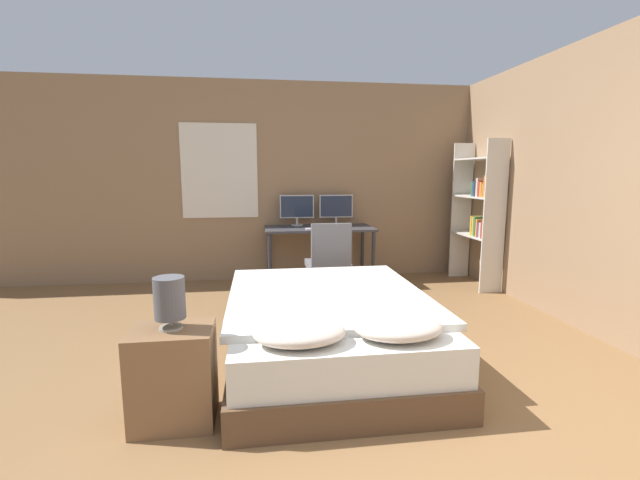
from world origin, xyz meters
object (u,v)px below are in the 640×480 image
at_px(keyboard, 322,229).
at_px(bookshelf, 481,208).
at_px(bedside_lamp, 170,299).
at_px(desk, 319,234).
at_px(computer_mouse, 344,228).
at_px(monitor_left, 297,208).
at_px(bed, 329,328).
at_px(monitor_right, 336,208).
at_px(office_chair, 329,269).
at_px(nightstand, 174,376).

distance_m(keyboard, bookshelf, 2.07).
bearing_deg(keyboard, bookshelf, -4.68).
distance_m(bedside_lamp, desk, 3.35).
bearing_deg(desk, computer_mouse, -39.36).
relative_size(bedside_lamp, keyboard, 0.76).
bearing_deg(keyboard, computer_mouse, 0.00).
xyz_separation_m(monitor_left, computer_mouse, (0.56, -0.48, -0.22)).
relative_size(monitor_left, computer_mouse, 6.64).
distance_m(bed, desk, 2.44).
relative_size(monitor_right, bookshelf, 0.25).
bearing_deg(desk, bookshelf, -11.28).
xyz_separation_m(computer_mouse, bookshelf, (1.75, -0.17, 0.25)).
height_order(monitor_right, bookshelf, bookshelf).
bearing_deg(office_chair, keyboard, 90.14).
bearing_deg(bookshelf, monitor_right, 159.83).
bearing_deg(bed, bookshelf, 40.64).
height_order(bed, desk, desk).
distance_m(desk, bookshelf, 2.12).
height_order(desk, bookshelf, bookshelf).
bearing_deg(desk, monitor_right, 41.98).
bearing_deg(bed, computer_mouse, 75.56).
relative_size(monitor_right, keyboard, 1.14).
bearing_deg(nightstand, bookshelf, 38.65).
xyz_separation_m(desk, bookshelf, (2.05, -0.41, 0.36)).
relative_size(computer_mouse, office_chair, 0.08).
relative_size(keyboard, office_chair, 0.44).
relative_size(bed, computer_mouse, 29.80).
bearing_deg(monitor_right, bookshelf, -20.17).
xyz_separation_m(nightstand, desk, (1.31, 3.09, 0.38)).
bearing_deg(computer_mouse, office_chair, -117.79).
xyz_separation_m(bed, bedside_lamp, (-1.05, -0.70, 0.49)).
xyz_separation_m(monitor_right, bookshelf, (1.78, -0.65, 0.03)).
relative_size(monitor_left, office_chair, 0.50).
distance_m(desk, monitor_right, 0.49).
bearing_deg(office_chair, bedside_lamp, -119.66).
height_order(office_chair, bookshelf, bookshelf).
relative_size(bedside_lamp, bookshelf, 0.16).
height_order(bedside_lamp, desk, bedside_lamp).
height_order(bed, monitor_left, monitor_left).
bearing_deg(keyboard, office_chair, -89.86).
bearing_deg(computer_mouse, monitor_left, 139.36).
bearing_deg(monitor_right, office_chair, -104.56).
height_order(desk, monitor_left, monitor_left).
bearing_deg(monitor_left, keyboard, -60.77).
relative_size(bed, keyboard, 5.13).
bearing_deg(monitor_left, office_chair, -75.29).
bearing_deg(computer_mouse, bedside_lamp, -119.30).
bearing_deg(nightstand, monitor_left, 72.77).
relative_size(nightstand, bookshelf, 0.31).
bearing_deg(bedside_lamp, bed, 33.83).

